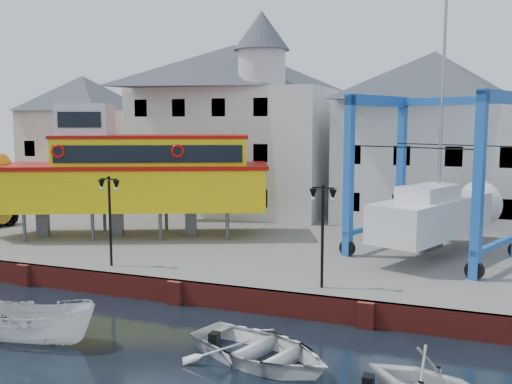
% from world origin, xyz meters
% --- Properties ---
extents(ground, '(140.00, 140.00, 0.00)m').
position_xyz_m(ground, '(0.00, 0.00, 0.00)').
color(ground, black).
rests_on(ground, ground).
extents(hardstanding, '(44.00, 22.00, 1.00)m').
position_xyz_m(hardstanding, '(0.00, 11.00, 0.50)').
color(hardstanding, slate).
rests_on(hardstanding, ground).
extents(quay_wall, '(44.00, 0.47, 1.00)m').
position_xyz_m(quay_wall, '(-0.00, 0.10, 0.50)').
color(quay_wall, maroon).
rests_on(quay_wall, ground).
extents(building_pink, '(8.00, 7.00, 10.30)m').
position_xyz_m(building_pink, '(-18.00, 18.00, 6.15)').
color(building_pink, '#D19E93').
rests_on(building_pink, hardstanding).
extents(building_white_main, '(14.00, 8.30, 14.00)m').
position_xyz_m(building_white_main, '(-4.87, 18.39, 7.34)').
color(building_white_main, silver).
rests_on(building_white_main, hardstanding).
extents(building_white_right, '(12.00, 8.00, 11.20)m').
position_xyz_m(building_white_right, '(9.00, 19.00, 6.60)').
color(building_white_right, silver).
rests_on(building_white_right, hardstanding).
extents(lamp_post_left, '(1.12, 0.32, 4.20)m').
position_xyz_m(lamp_post_left, '(-4.00, 1.20, 4.17)').
color(lamp_post_left, black).
rests_on(lamp_post_left, hardstanding).
extents(lamp_post_right, '(1.12, 0.32, 4.20)m').
position_xyz_m(lamp_post_right, '(6.00, 1.20, 4.17)').
color(lamp_post_right, black).
rests_on(lamp_post_right, hardstanding).
extents(tour_boat, '(17.81, 10.71, 7.65)m').
position_xyz_m(tour_boat, '(-7.77, 7.36, 4.61)').
color(tour_boat, '#59595E').
rests_on(tour_boat, hardstanding).
extents(travel_lift, '(8.72, 10.40, 15.36)m').
position_xyz_m(travel_lift, '(10.14, 9.11, 3.55)').
color(travel_lift, blue).
rests_on(travel_lift, hardstanding).
extents(motorboat_a, '(4.68, 2.52, 1.71)m').
position_xyz_m(motorboat_a, '(-2.44, -5.55, 0.00)').
color(motorboat_a, silver).
rests_on(motorboat_a, ground).
extents(motorboat_b, '(6.05, 5.16, 1.06)m').
position_xyz_m(motorboat_b, '(5.34, -4.24, 0.00)').
color(motorboat_b, silver).
rests_on(motorboat_b, ground).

